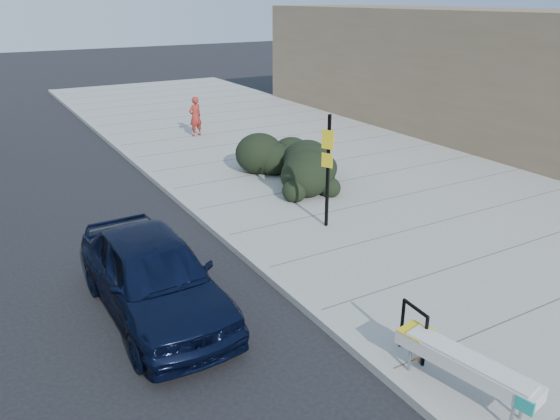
{
  "coord_description": "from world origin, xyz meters",
  "views": [
    {
      "loc": [
        -5.0,
        -7.21,
        5.61
      ],
      "look_at": [
        0.94,
        2.95,
        1.0
      ],
      "focal_mm": 35.0,
      "sensor_mm": 36.0,
      "label": 1
    }
  ],
  "objects": [
    {
      "name": "sidewalk_near",
      "position": [
        5.6,
        5.0,
        0.07
      ],
      "size": [
        11.2,
        50.0,
        0.15
      ],
      "primitive_type": "cube",
      "color": "gray",
      "rests_on": "ground"
    },
    {
      "name": "bike_rack",
      "position": [
        0.6,
        -1.87,
        0.7
      ],
      "size": [
        0.1,
        0.63,
        0.91
      ],
      "rotation": [
        0.0,
        0.0,
        -0.07
      ],
      "color": "black",
      "rests_on": "sidewalk_near"
    },
    {
      "name": "hedge",
      "position": [
        3.69,
        7.0,
        0.91
      ],
      "size": [
        3.1,
        4.46,
        1.52
      ],
      "primitive_type": "ellipsoid",
      "rotation": [
        0.0,
        0.0,
        0.29
      ],
      "color": "black",
      "rests_on": "sidewalk_near"
    },
    {
      "name": "sedan_navy",
      "position": [
        -2.5,
        1.7,
        0.8
      ],
      "size": [
        1.99,
        4.74,
        1.6
      ],
      "primitive_type": "imported",
      "rotation": [
        0.0,
        0.0,
        0.02
      ],
      "color": "black",
      "rests_on": "ground"
    },
    {
      "name": "sign_post",
      "position": [
        2.49,
        3.28,
        1.76
      ],
      "size": [
        0.17,
        0.31,
        2.86
      ],
      "rotation": [
        0.0,
        0.0,
        0.41
      ],
      "color": "black",
      "rests_on": "sidewalk_near"
    },
    {
      "name": "bench",
      "position": [
        0.6,
        -2.93,
        0.67
      ],
      "size": [
        0.85,
        2.24,
        0.66
      ],
      "rotation": [
        0.0,
        0.0,
        0.2
      ],
      "color": "gray",
      "rests_on": "sidewalk_near"
    },
    {
      "name": "ground",
      "position": [
        0.0,
        0.0,
        0.0
      ],
      "size": [
        120.0,
        120.0,
        0.0
      ],
      "primitive_type": "plane",
      "color": "black",
      "rests_on": "ground"
    },
    {
      "name": "curb_near",
      "position": [
        0.0,
        5.0,
        0.08
      ],
      "size": [
        0.22,
        50.0,
        0.17
      ],
      "primitive_type": "cube",
      "color": "#9E9E99",
      "rests_on": "ground"
    },
    {
      "name": "pedestrian",
      "position": [
        3.31,
        13.99,
        0.97
      ],
      "size": [
        0.68,
        0.53,
        1.64
      ],
      "primitive_type": "imported",
      "rotation": [
        0.0,
        0.0,
        3.4
      ],
      "color": "maroon",
      "rests_on": "sidewalk_near"
    }
  ]
}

